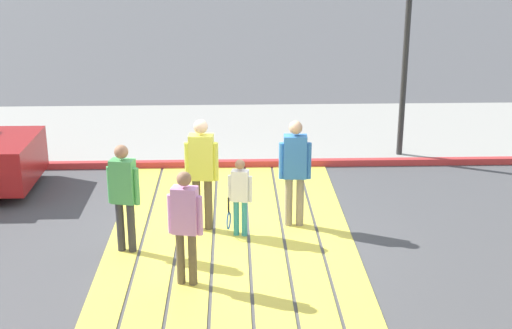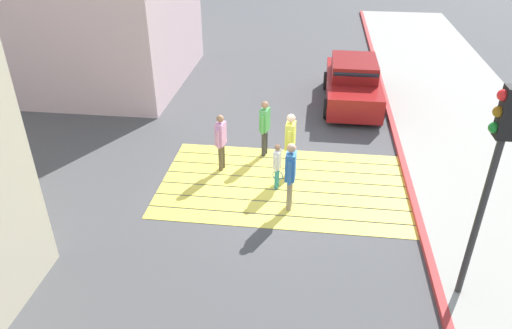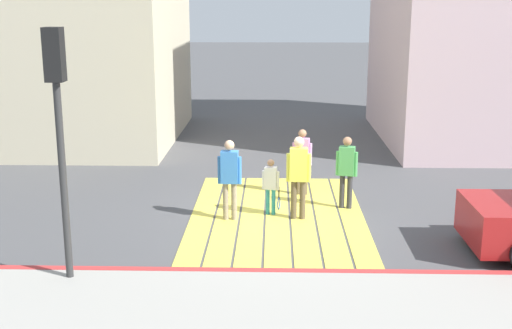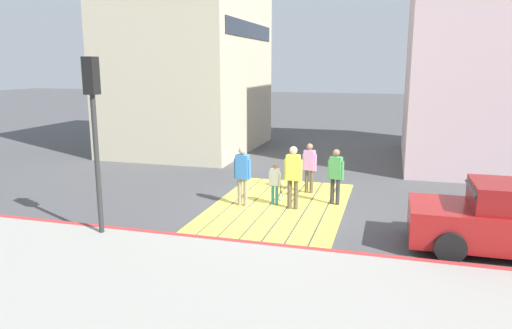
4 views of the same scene
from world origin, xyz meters
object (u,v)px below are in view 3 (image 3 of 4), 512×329
(pedestrian_teen_behind, at_px, (230,174))
(pedestrian_child_with_racket, at_px, (271,184))
(pedestrian_adult_side, at_px, (347,167))
(pedestrian_adult_trailing, at_px, (299,172))
(traffic_light_corner, at_px, (58,105))
(pedestrian_adult_lead, at_px, (302,157))

(pedestrian_teen_behind, height_order, pedestrian_child_with_racket, pedestrian_teen_behind)
(pedestrian_adult_side, bearing_deg, pedestrian_child_with_racket, 106.63)
(pedestrian_adult_trailing, bearing_deg, pedestrian_teen_behind, 93.95)
(pedestrian_adult_trailing, distance_m, pedestrian_adult_side, 1.36)
(pedestrian_adult_trailing, bearing_deg, traffic_light_corner, 131.25)
(pedestrian_adult_lead, bearing_deg, traffic_light_corner, 142.39)
(pedestrian_adult_lead, height_order, pedestrian_teen_behind, pedestrian_teen_behind)
(pedestrian_adult_side, xyz_separation_m, pedestrian_teen_behind, (-0.88, 2.58, 0.06))
(pedestrian_adult_trailing, height_order, pedestrian_teen_behind, pedestrian_adult_trailing)
(pedestrian_adult_side, distance_m, pedestrian_teen_behind, 2.73)
(traffic_light_corner, xyz_separation_m, pedestrian_adult_side, (4.25, -5.06, -2.06))
(pedestrian_adult_trailing, relative_size, pedestrian_teen_behind, 1.04)
(pedestrian_teen_behind, bearing_deg, pedestrian_adult_side, -71.10)
(pedestrian_teen_behind, xyz_separation_m, pedestrian_child_with_racket, (0.38, -0.89, -0.32))
(traffic_light_corner, height_order, pedestrian_teen_behind, traffic_light_corner)
(pedestrian_adult_side, distance_m, pedestrian_child_with_racket, 1.79)
(pedestrian_adult_trailing, xyz_separation_m, pedestrian_teen_behind, (-0.10, 1.47, -0.04))
(pedestrian_teen_behind, relative_size, pedestrian_child_with_racket, 1.40)
(pedestrian_adult_side, relative_size, pedestrian_teen_behind, 0.95)
(pedestrian_child_with_racket, bearing_deg, traffic_light_corner, 138.04)
(pedestrian_adult_trailing, bearing_deg, pedestrian_child_with_racket, 64.85)
(traffic_light_corner, bearing_deg, pedestrian_child_with_racket, -41.96)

